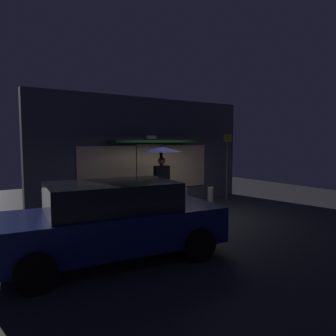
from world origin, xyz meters
name	(u,v)px	position (x,y,z in m)	size (l,w,h in m)	color
ground_plane	(186,217)	(0.00, 0.00, 0.00)	(18.00, 18.00, 0.00)	#2D2D33
building_facade	(147,152)	(0.00, 2.33, 1.90)	(8.33, 1.00, 3.84)	#4C4C56
person_with_umbrella	(162,161)	(-0.47, 0.65, 1.71)	(1.26, 1.26, 2.14)	black
parked_car	(113,220)	(-3.26, -1.92, 0.77)	(4.48, 2.33, 1.52)	navy
street_sign_post	(227,162)	(2.99, 1.33, 1.51)	(0.40, 0.07, 2.68)	#595B60
sidewalk_bollard	(185,196)	(1.13, 1.58, 0.30)	(0.20, 0.20, 0.60)	slate
sidewalk_bollard_2	(211,197)	(1.71, 0.83, 0.34)	(0.21, 0.21, 0.68)	#B2A899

